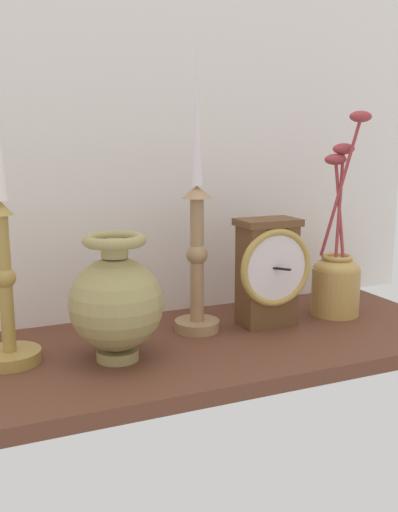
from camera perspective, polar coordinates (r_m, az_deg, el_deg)
The scene contains 7 objects.
ground_plane at distance 93.49cm, azimuth -2.85°, elevation -9.41°, with size 100.00×36.00×2.40cm, color brown.
back_wall at distance 104.90cm, azimuth -6.67°, elevation 11.61°, with size 120.00×2.00×65.00cm, color white.
mantel_clock at distance 100.33cm, azimuth 6.88°, elevation -1.47°, with size 13.42×9.07×18.75cm.
candlestick_tall_left at distance 95.77cm, azimuth -0.20°, elevation 1.50°, with size 7.66×7.66×46.50cm.
candlestick_tall_center at distance 86.51cm, azimuth -18.58°, elevation -1.60°, with size 8.90×8.90×40.98cm.
brass_vase_bulbous at distance 85.20cm, azimuth -8.15°, elevation -4.44°, with size 13.84×13.84×18.77cm.
brass_vase_jar at distance 109.64cm, azimuth 13.38°, elevation -1.61°, with size 9.55×8.83×36.90cm.
Camera 1 is at (-30.44, -81.89, 32.08)cm, focal length 40.67 mm.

